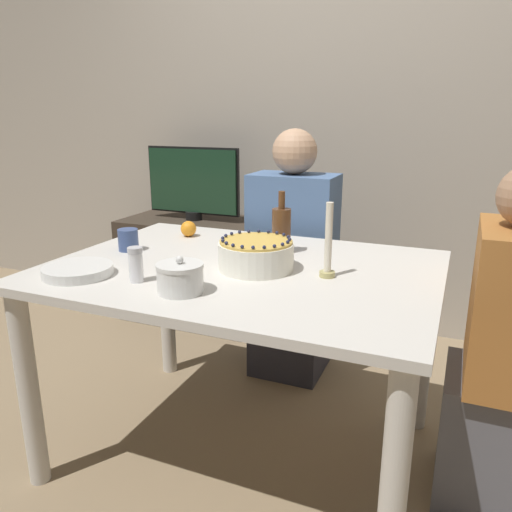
{
  "coord_description": "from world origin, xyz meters",
  "views": [
    {
      "loc": [
        0.68,
        -1.51,
        1.26
      ],
      "look_at": [
        0.06,
        -0.01,
        0.79
      ],
      "focal_mm": 35.0,
      "sensor_mm": 36.0,
      "label": 1
    }
  ],
  "objects_px": {
    "bottle": "(281,230)",
    "tv_monitor": "(193,182)",
    "candle": "(328,248)",
    "person_man_blue_shirt": "(292,271)",
    "cake": "(256,255)",
    "person_woman_floral": "(504,368)",
    "sugar_shaker": "(136,264)",
    "sugar_bowl": "(180,278)"
  },
  "relations": [
    {
      "from": "bottle",
      "to": "person_woman_floral",
      "type": "distance_m",
      "value": 0.88
    },
    {
      "from": "candle",
      "to": "person_woman_floral",
      "type": "xyz_separation_m",
      "value": [
        0.56,
        0.1,
        -0.36
      ]
    },
    {
      "from": "tv_monitor",
      "to": "person_woman_floral",
      "type": "bearing_deg",
      "value": -30.83
    },
    {
      "from": "cake",
      "to": "candle",
      "type": "relative_size",
      "value": 1.05
    },
    {
      "from": "person_man_blue_shirt",
      "to": "tv_monitor",
      "type": "bearing_deg",
      "value": -28.32
    },
    {
      "from": "tv_monitor",
      "to": "cake",
      "type": "bearing_deg",
      "value": -51.86
    },
    {
      "from": "cake",
      "to": "person_woman_floral",
      "type": "height_order",
      "value": "person_woman_floral"
    },
    {
      "from": "tv_monitor",
      "to": "sugar_shaker",
      "type": "bearing_deg",
      "value": -67.16
    },
    {
      "from": "bottle",
      "to": "tv_monitor",
      "type": "xyz_separation_m",
      "value": [
        -0.89,
        0.89,
        0.02
      ]
    },
    {
      "from": "sugar_bowl",
      "to": "sugar_shaker",
      "type": "relative_size",
      "value": 1.26
    },
    {
      "from": "bottle",
      "to": "sugar_bowl",
      "type": "bearing_deg",
      "value": -103.37
    },
    {
      "from": "person_man_blue_shirt",
      "to": "person_woman_floral",
      "type": "bearing_deg",
      "value": 147.12
    },
    {
      "from": "cake",
      "to": "candle",
      "type": "xyz_separation_m",
      "value": [
        0.25,
        0.02,
        0.05
      ]
    },
    {
      "from": "tv_monitor",
      "to": "bottle",
      "type": "bearing_deg",
      "value": -45.11
    },
    {
      "from": "candle",
      "to": "bottle",
      "type": "height_order",
      "value": "candle"
    },
    {
      "from": "sugar_shaker",
      "to": "bottle",
      "type": "xyz_separation_m",
      "value": [
        0.3,
        0.5,
        0.03
      ]
    },
    {
      "from": "candle",
      "to": "person_woman_floral",
      "type": "relative_size",
      "value": 0.22
    },
    {
      "from": "candle",
      "to": "cake",
      "type": "bearing_deg",
      "value": -176.42
    },
    {
      "from": "sugar_shaker",
      "to": "tv_monitor",
      "type": "height_order",
      "value": "tv_monitor"
    },
    {
      "from": "candle",
      "to": "person_man_blue_shirt",
      "type": "relative_size",
      "value": 0.2
    },
    {
      "from": "sugar_shaker",
      "to": "candle",
      "type": "xyz_separation_m",
      "value": [
        0.54,
        0.28,
        0.04
      ]
    },
    {
      "from": "sugar_bowl",
      "to": "person_man_blue_shirt",
      "type": "height_order",
      "value": "person_man_blue_shirt"
    },
    {
      "from": "sugar_bowl",
      "to": "person_man_blue_shirt",
      "type": "relative_size",
      "value": 0.12
    },
    {
      "from": "cake",
      "to": "sugar_shaker",
      "type": "distance_m",
      "value": 0.4
    },
    {
      "from": "person_man_blue_shirt",
      "to": "bottle",
      "type": "bearing_deg",
      "value": 103.13
    },
    {
      "from": "sugar_bowl",
      "to": "person_man_blue_shirt",
      "type": "distance_m",
      "value": 1.04
    },
    {
      "from": "cake",
      "to": "person_woman_floral",
      "type": "xyz_separation_m",
      "value": [
        0.8,
        0.12,
        -0.32
      ]
    },
    {
      "from": "sugar_bowl",
      "to": "tv_monitor",
      "type": "xyz_separation_m",
      "value": [
        -0.76,
        1.42,
        0.07
      ]
    },
    {
      "from": "cake",
      "to": "person_man_blue_shirt",
      "type": "xyz_separation_m",
      "value": [
        -0.1,
        0.7,
        -0.28
      ]
    },
    {
      "from": "sugar_bowl",
      "to": "candle",
      "type": "distance_m",
      "value": 0.48
    },
    {
      "from": "candle",
      "to": "bottle",
      "type": "bearing_deg",
      "value": 137.9
    },
    {
      "from": "cake",
      "to": "candle",
      "type": "height_order",
      "value": "candle"
    },
    {
      "from": "cake",
      "to": "bottle",
      "type": "relative_size",
      "value": 1.09
    },
    {
      "from": "person_man_blue_shirt",
      "to": "person_woman_floral",
      "type": "height_order",
      "value": "person_man_blue_shirt"
    },
    {
      "from": "sugar_bowl",
      "to": "candle",
      "type": "xyz_separation_m",
      "value": [
        0.36,
        0.31,
        0.05
      ]
    },
    {
      "from": "candle",
      "to": "tv_monitor",
      "type": "bearing_deg",
      "value": 135.5
    },
    {
      "from": "sugar_shaker",
      "to": "cake",
      "type": "bearing_deg",
      "value": 42.02
    },
    {
      "from": "cake",
      "to": "sugar_shaker",
      "type": "height_order",
      "value": "same"
    },
    {
      "from": "tv_monitor",
      "to": "sugar_bowl",
      "type": "bearing_deg",
      "value": -61.73
    },
    {
      "from": "cake",
      "to": "bottle",
      "type": "xyz_separation_m",
      "value": [
        0.01,
        0.23,
        0.04
      ]
    },
    {
      "from": "cake",
      "to": "person_woman_floral",
      "type": "bearing_deg",
      "value": 8.17
    },
    {
      "from": "candle",
      "to": "tv_monitor",
      "type": "relative_size",
      "value": 0.4
    }
  ]
}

